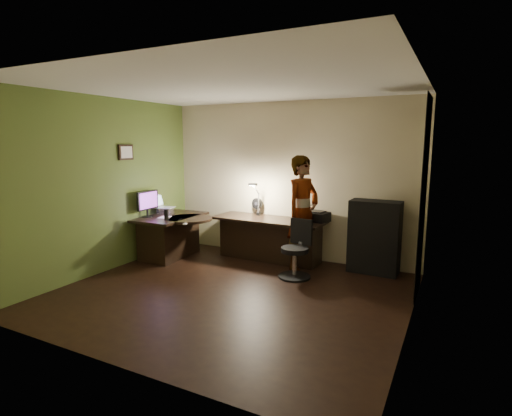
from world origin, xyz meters
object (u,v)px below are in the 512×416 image
at_px(office_chair, 295,249).
at_px(person, 303,213).
at_px(desk_left, 171,236).
at_px(desk_right, 268,239).
at_px(cabinet, 374,237).
at_px(monitor, 147,208).

bearing_deg(office_chair, person, 105.96).
relative_size(desk_left, desk_right, 0.66).
distance_m(cabinet, monitor, 3.80).
relative_size(desk_left, person, 0.71).
distance_m(desk_right, cabinet, 1.76).
height_order(desk_left, monitor, monitor).
relative_size(desk_right, person, 1.07).
bearing_deg(desk_left, cabinet, 10.55).
xyz_separation_m(cabinet, monitor, (-3.65, -1.00, 0.33)).
relative_size(monitor, office_chair, 0.58).
xyz_separation_m(cabinet, person, (-1.07, -0.30, 0.34)).
distance_m(office_chair, person, 0.69).
distance_m(monitor, person, 2.67).
bearing_deg(desk_left, monitor, -142.77).
bearing_deg(monitor, office_chair, 2.46).
distance_m(desk_left, cabinet, 3.44).
height_order(office_chair, person, person).
bearing_deg(person, desk_right, 97.49).
bearing_deg(cabinet, desk_right, -173.32).
distance_m(desk_right, office_chair, 0.99).
height_order(desk_right, cabinet, cabinet).
bearing_deg(monitor, desk_left, 37.33).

